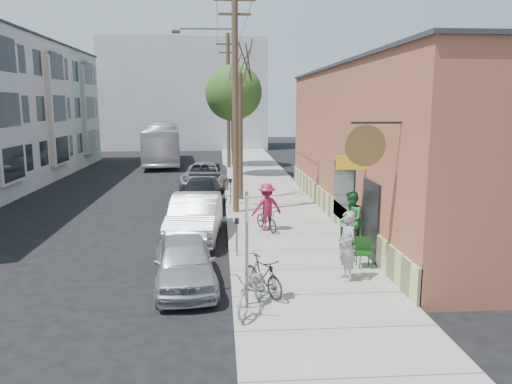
{
  "coord_description": "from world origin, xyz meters",
  "views": [
    {
      "loc": [
        1.72,
        -16.04,
        4.98
      ],
      "look_at": [
        3.17,
        3.58,
        1.5
      ],
      "focal_mm": 35.0,
      "sensor_mm": 36.0,
      "label": 1
    }
  ],
  "objects": [
    {
      "name": "utility_pole_near",
      "position": [
        2.39,
        6.18,
        5.41
      ],
      "size": [
        3.57,
        0.28,
        10.0
      ],
      "color": "#503A28",
      "rests_on": "sidewalk"
    },
    {
      "name": "car_2",
      "position": [
        0.8,
        7.66,
        0.7
      ],
      "size": [
        2.25,
        4.95,
        1.4
      ],
      "primitive_type": "imported",
      "rotation": [
        0.0,
        0.0,
        -0.06
      ],
      "color": "black",
      "rests_on": "ground"
    },
    {
      "name": "parking_meter_far",
      "position": [
        2.25,
        7.94,
        0.98
      ],
      "size": [
        0.14,
        0.14,
        1.24
      ],
      "color": "slate",
      "rests_on": "sidewalk"
    },
    {
      "name": "car_0",
      "position": [
        0.72,
        -2.77,
        0.69
      ],
      "size": [
        2.05,
        4.21,
        1.38
      ],
      "primitive_type": "imported",
      "rotation": [
        0.0,
        0.0,
        0.1
      ],
      "color": "#ABADB3",
      "rests_on": "ground"
    },
    {
      "name": "bus",
      "position": [
        -3.1,
        26.58,
        1.67
      ],
      "size": [
        3.83,
        12.2,
        3.34
      ],
      "primitive_type": "imported",
      "rotation": [
        0.0,
        0.0,
        0.09
      ],
      "color": "silver",
      "rests_on": "ground"
    },
    {
      "name": "parked_bike_b",
      "position": [
        2.45,
        -4.85,
        0.68
      ],
      "size": [
        1.35,
        2.12,
        1.05
      ],
      "primitive_type": "imported",
      "rotation": [
        0.0,
        0.0,
        -0.35
      ],
      "color": "gray",
      "rests_on": "sidewalk"
    },
    {
      "name": "end_cap_building",
      "position": [
        -2.0,
        42.0,
        6.0
      ],
      "size": [
        18.0,
        8.0,
        12.0
      ],
      "primitive_type": "cube",
      "color": "#B7B6B2",
      "rests_on": "ground"
    },
    {
      "name": "sidewalk",
      "position": [
        4.25,
        11.0,
        0.07
      ],
      "size": [
        4.5,
        58.0,
        0.15
      ],
      "primitive_type": "cube",
      "color": "gray",
      "rests_on": "ground"
    },
    {
      "name": "car_3",
      "position": [
        0.8,
        13.88,
        0.75
      ],
      "size": [
        2.89,
        5.55,
        1.49
      ],
      "primitive_type": "imported",
      "rotation": [
        0.0,
        0.0,
        -0.08
      ],
      "color": "gray",
      "rests_on": "ground"
    },
    {
      "name": "tree_bare",
      "position": [
        2.8,
        9.22,
        3.31
      ],
      "size": [
        0.24,
        0.24,
        6.32
      ],
      "color": "#44392C",
      "rests_on": "sidewalk"
    },
    {
      "name": "patron_grey",
      "position": [
        5.2,
        -3.0,
        1.13
      ],
      "size": [
        0.62,
        0.8,
        1.95
      ],
      "primitive_type": "imported",
      "rotation": [
        0.0,
        0.0,
        -1.33
      ],
      "color": "gray",
      "rests_on": "sidewalk"
    },
    {
      "name": "tree_leafy_far",
      "position": [
        2.8,
        23.66,
        5.77
      ],
      "size": [
        4.24,
        4.24,
        7.75
      ],
      "color": "#44392C",
      "rests_on": "sidewalk"
    },
    {
      "name": "car_1",
      "position": [
        0.79,
        2.25,
        0.82
      ],
      "size": [
        2.07,
        5.09,
        1.64
      ],
      "primitive_type": "imported",
      "rotation": [
        0.0,
        0.0,
        -0.07
      ],
      "color": "#A2A7A9",
      "rests_on": "ground"
    },
    {
      "name": "sign_post",
      "position": [
        2.35,
        -4.53,
        1.83
      ],
      "size": [
        0.07,
        0.45,
        2.8
      ],
      "color": "slate",
      "rests_on": "sidewalk"
    },
    {
      "name": "patio_chair_b",
      "position": [
        6.02,
        -1.96,
        0.59
      ],
      "size": [
        0.59,
        0.59,
        0.88
      ],
      "primitive_type": null,
      "rotation": [
        0.0,
        0.0,
        -0.19
      ],
      "color": "#0F360F",
      "rests_on": "sidewalk"
    },
    {
      "name": "patron_green",
      "position": [
        6.11,
        0.02,
        1.13
      ],
      "size": [
        0.89,
        1.06,
        1.96
      ],
      "primitive_type": "imported",
      "rotation": [
        0.0,
        0.0,
        -1.74
      ],
      "color": "#327D45",
      "rests_on": "sidewalk"
    },
    {
      "name": "cafe_building",
      "position": [
        8.99,
        4.99,
        3.3
      ],
      "size": [
        6.6,
        20.2,
        6.61
      ],
      "color": "#975138",
      "rests_on": "ground"
    },
    {
      "name": "tree_leafy_mid",
      "position": [
        2.8,
        17.95,
        5.75
      ],
      "size": [
        3.66,
        3.66,
        7.45
      ],
      "color": "#44392C",
      "rests_on": "sidewalk"
    },
    {
      "name": "ground",
      "position": [
        0.0,
        0.0,
        0.0
      ],
      "size": [
        120.0,
        120.0,
        0.0
      ],
      "primitive_type": "plane",
      "color": "black"
    },
    {
      "name": "cyclist_bike",
      "position": [
        3.52,
        2.67,
        0.57
      ],
      "size": [
        1.11,
        1.7,
        0.85
      ],
      "primitive_type": "imported",
      "rotation": [
        0.0,
        0.0,
        0.38
      ],
      "color": "black",
      "rests_on": "sidewalk"
    },
    {
      "name": "utility_pole_far",
      "position": [
        2.45,
        22.32,
        5.34
      ],
      "size": [
        1.8,
        0.28,
        10.0
      ],
      "color": "#503A28",
      "rests_on": "sidewalk"
    },
    {
      "name": "parked_bike_a",
      "position": [
        2.79,
        -3.91,
        0.65
      ],
      "size": [
        1.25,
        1.68,
        1.0
      ],
      "primitive_type": "imported",
      "rotation": [
        0.0,
        0.0,
        0.53
      ],
      "color": "black",
      "rests_on": "sidewalk"
    },
    {
      "name": "patio_chair_a",
      "position": [
        5.85,
        -0.7,
        0.59
      ],
      "size": [
        0.58,
        0.58,
        0.88
      ],
      "primitive_type": null,
      "rotation": [
        0.0,
        0.0,
        0.19
      ],
      "color": "#0F360F",
      "rests_on": "sidewalk"
    },
    {
      "name": "parking_meter_near",
      "position": [
        2.25,
        -0.54,
        0.98
      ],
      "size": [
        0.14,
        0.14,
        1.24
      ],
      "color": "slate",
      "rests_on": "sidewalk"
    },
    {
      "name": "cyclist",
      "position": [
        3.52,
        2.67,
        1.07
      ],
      "size": [
        1.33,
        0.98,
        1.84
      ],
      "primitive_type": "imported",
      "rotation": [
        0.0,
        0.0,
        3.42
      ],
      "color": "maroon",
      "rests_on": "sidewalk"
    }
  ]
}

